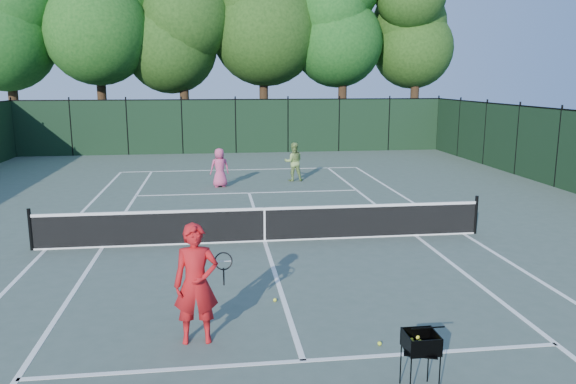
{
  "coord_description": "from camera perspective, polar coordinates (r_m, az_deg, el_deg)",
  "views": [
    {
      "loc": [
        -1.25,
        -14.09,
        4.18
      ],
      "look_at": [
        0.75,
        1.0,
        1.1
      ],
      "focal_mm": 35.0,
      "sensor_mm": 36.0,
      "label": 1
    }
  ],
  "objects": [
    {
      "name": "tree_1",
      "position": [
        36.99,
        -18.95,
        17.86
      ],
      "size": [
        6.8,
        6.8,
        13.98
      ],
      "color": "black",
      "rests_on": "ground"
    },
    {
      "name": "sideline_singles_right",
      "position": [
        15.65,
        12.84,
        -4.34
      ],
      "size": [
        0.1,
        23.77,
        0.01
      ],
      "primitive_type": "cube",
      "color": "white",
      "rests_on": "ground"
    },
    {
      "name": "player_pink",
      "position": [
        22.12,
        -6.96,
        2.48
      ],
      "size": [
        0.83,
        0.63,
        1.53
      ],
      "rotation": [
        0.0,
        0.0,
        3.34
      ],
      "color": "#CC4876",
      "rests_on": "ground"
    },
    {
      "name": "tree_2",
      "position": [
        36.11,
        -10.76,
        16.89
      ],
      "size": [
        6.0,
        6.0,
        12.4
      ],
      "color": "black",
      "rests_on": "ground"
    },
    {
      "name": "player_green",
      "position": [
        23.26,
        0.57,
        3.09
      ],
      "size": [
        0.78,
        0.61,
        1.6
      ],
      "rotation": [
        0.0,
        0.0,
        3.13
      ],
      "color": "#85A854",
      "rests_on": "ground"
    },
    {
      "name": "ground",
      "position": [
        14.75,
        -2.39,
        -5.03
      ],
      "size": [
        90.0,
        90.0,
        0.0
      ],
      "primitive_type": "plane",
      "color": "#46564B",
      "rests_on": "ground"
    },
    {
      "name": "sideline_singles_left",
      "position": [
        14.97,
        -18.34,
        -5.36
      ],
      "size": [
        0.1,
        23.77,
        0.01
      ],
      "primitive_type": "cube",
      "color": "white",
      "rests_on": "ground"
    },
    {
      "name": "center_service_line",
      "position": [
        14.75,
        -2.39,
        -5.02
      ],
      "size": [
        0.1,
        12.8,
        0.01
      ],
      "primitive_type": "cube",
      "color": "white",
      "rests_on": "ground"
    },
    {
      "name": "sideline_doubles_right",
      "position": [
        16.17,
        17.41,
        -4.07
      ],
      "size": [
        0.1,
        23.77,
        0.01
      ],
      "primitive_type": "cube",
      "color": "white",
      "rests_on": "ground"
    },
    {
      "name": "tree_0",
      "position": [
        37.69,
        -26.83,
        16.33
      ],
      "size": [
        6.4,
        6.4,
        13.14
      ],
      "color": "black",
      "rests_on": "ground"
    },
    {
      "name": "tree_5",
      "position": [
        38.7,
        13.05,
        16.4
      ],
      "size": [
        5.8,
        5.8,
        12.23
      ],
      "color": "black",
      "rests_on": "ground"
    },
    {
      "name": "service_line_near",
      "position": [
        8.84,
        1.55,
        -16.77
      ],
      "size": [
        8.23,
        0.1,
        0.01
      ],
      "primitive_type": "cube",
      "color": "white",
      "rests_on": "ground"
    },
    {
      "name": "loose_ball_near_cart",
      "position": [
        9.39,
        9.29,
        -14.94
      ],
      "size": [
        0.07,
        0.07,
        0.07
      ],
      "primitive_type": "sphere",
      "color": "#C6E22E",
      "rests_on": "ground"
    },
    {
      "name": "fence_far",
      "position": [
        32.23,
        -5.34,
        6.62
      ],
      "size": [
        24.0,
        0.05,
        3.0
      ],
      "primitive_type": "cube",
      "color": "black",
      "rests_on": "ground"
    },
    {
      "name": "tree_4",
      "position": [
        36.84,
        5.7,
        17.56
      ],
      "size": [
        6.2,
        6.2,
        12.97
      ],
      "color": "black",
      "rests_on": "ground"
    },
    {
      "name": "tennis_net",
      "position": [
        14.62,
        -2.4,
        -3.24
      ],
      "size": [
        11.69,
        0.09,
        1.06
      ],
      "color": "black",
      "rests_on": "ground"
    },
    {
      "name": "service_line_far",
      "position": [
        20.95,
        -3.98,
        -0.09
      ],
      "size": [
        8.23,
        0.1,
        0.01
      ],
      "primitive_type": "cube",
      "color": "white",
      "rests_on": "ground"
    },
    {
      "name": "baseline_far",
      "position": [
        26.34,
        -4.74,
        2.28
      ],
      "size": [
        10.97,
        0.1,
        0.01
      ],
      "primitive_type": "cube",
      "color": "white",
      "rests_on": "ground"
    },
    {
      "name": "loose_ball_midcourt",
      "position": [
        10.91,
        -1.34,
        -10.91
      ],
      "size": [
        0.07,
        0.07,
        0.07
      ],
      "primitive_type": "sphere",
      "color": "#ECF532",
      "rests_on": "ground"
    },
    {
      "name": "ball_hopper",
      "position": [
        8.0,
        13.36,
        -14.66
      ],
      "size": [
        0.57,
        0.57,
        0.84
      ],
      "rotation": [
        0.0,
        0.0,
        -0.36
      ],
      "color": "black",
      "rests_on": "ground"
    },
    {
      "name": "coach",
      "position": [
        9.15,
        -9.3,
        -9.18
      ],
      "size": [
        0.96,
        0.65,
        1.96
      ],
      "rotation": [
        0.0,
        0.0,
        0.02
      ],
      "color": "red",
      "rests_on": "ground"
    },
    {
      "name": "sideline_doubles_left",
      "position": [
        15.29,
        -23.41,
        -5.38
      ],
      "size": [
        0.1,
        23.77,
        0.01
      ],
      "primitive_type": "cube",
      "color": "white",
      "rests_on": "ground"
    }
  ]
}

